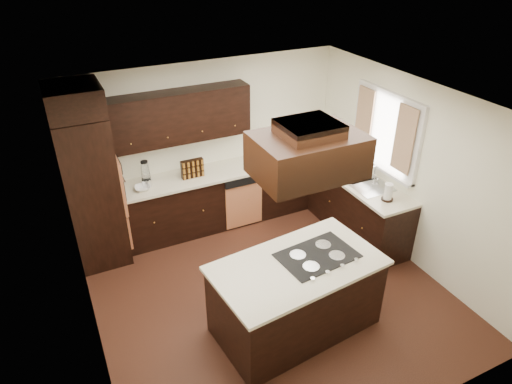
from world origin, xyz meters
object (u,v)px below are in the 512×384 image
oven_column (92,191)px  spice_rack (192,169)px  island (296,297)px  range_hood (308,155)px

oven_column → spice_rack: (1.41, 0.06, -0.00)m
oven_column → spice_rack: bearing=2.3°
oven_column → spice_rack: size_ratio=6.42×
island → range_hood: 1.73m
island → spice_rack: bearing=92.6°
island → spice_rack: (-0.36, 2.41, 0.62)m
oven_column → range_hood: 3.13m
oven_column → range_hood: range_hood is taller
island → range_hood: size_ratio=1.71×
range_hood → spice_rack: (-0.46, 2.31, -1.10)m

